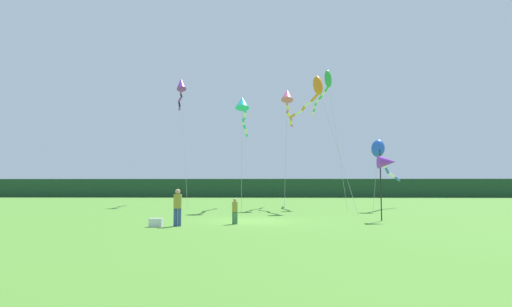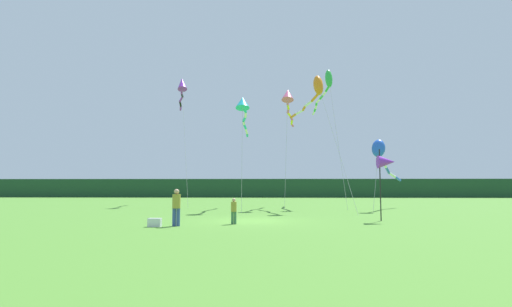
# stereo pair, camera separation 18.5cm
# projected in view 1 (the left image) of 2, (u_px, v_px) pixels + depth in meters

# --- Properties ---
(ground_plane) EXTENTS (120.00, 120.00, 0.00)m
(ground_plane) POSITION_uv_depth(u_px,v_px,m) (253.00, 221.00, 20.63)
(ground_plane) COLOR #4C842D
(distant_treeline) EXTENTS (108.00, 3.67, 2.99)m
(distant_treeline) POSITION_uv_depth(u_px,v_px,m) (263.00, 188.00, 65.58)
(distant_treeline) COLOR #1E4228
(distant_treeline) RESTS_ON ground
(person_adult) EXTENTS (0.37, 0.37, 1.68)m
(person_adult) POSITION_uv_depth(u_px,v_px,m) (178.00, 205.00, 18.01)
(person_adult) COLOR #334C8C
(person_adult) RESTS_ON ground
(person_child) EXTENTS (0.27, 0.27, 1.23)m
(person_child) POSITION_uv_depth(u_px,v_px,m) (235.00, 210.00, 18.97)
(person_child) COLOR #3F724C
(person_child) RESTS_ON ground
(cooler_box) EXTENTS (0.58, 0.31, 0.38)m
(cooler_box) POSITION_uv_depth(u_px,v_px,m) (156.00, 223.00, 17.65)
(cooler_box) COLOR silver
(cooler_box) RESTS_ON ground
(banner_flag_pole) EXTENTS (0.90, 0.70, 3.76)m
(banner_flag_pole) POSITION_uv_depth(u_px,v_px,m) (387.00, 163.00, 20.90)
(banner_flag_pole) COLOR black
(banner_flag_pole) RESTS_ON ground
(kite_blue) EXTENTS (4.39, 7.58, 5.39)m
(kite_blue) POSITION_uv_depth(u_px,v_px,m) (380.00, 153.00, 29.99)
(kite_blue) COLOR #B2B2B2
(kite_blue) RESTS_ON ground
(kite_orange) EXTENTS (3.72, 9.97, 10.44)m
(kite_orange) POSITION_uv_depth(u_px,v_px,m) (315.00, 90.00, 30.85)
(kite_orange) COLOR #B2B2B2
(kite_orange) RESTS_ON ground
(kite_purple) EXTENTS (3.13, 9.76, 12.73)m
(kite_purple) POSITION_uv_depth(u_px,v_px,m) (181.00, 86.00, 39.50)
(kite_purple) COLOR #B2B2B2
(kite_purple) RESTS_ON ground
(kite_rainbow) EXTENTS (1.41, 8.88, 10.08)m
(kite_rainbow) POSITION_uv_depth(u_px,v_px,m) (288.00, 99.00, 33.52)
(kite_rainbow) COLOR #B2B2B2
(kite_rainbow) RESTS_ON ground
(kite_green) EXTENTS (1.50, 10.44, 12.30)m
(kite_green) POSITION_uv_depth(u_px,v_px,m) (325.00, 85.00, 36.05)
(kite_green) COLOR #B2B2B2
(kite_green) RESTS_ON ground
(kite_cyan) EXTENTS (1.12, 8.65, 8.71)m
(kite_cyan) POSITION_uv_depth(u_px,v_px,m) (243.00, 107.00, 30.58)
(kite_cyan) COLOR #B2B2B2
(kite_cyan) RESTS_ON ground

